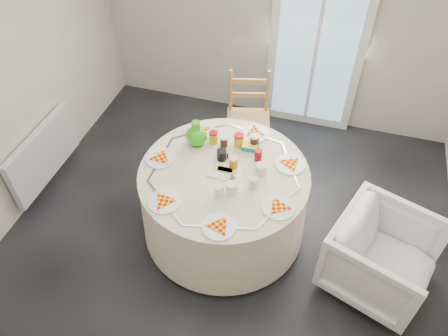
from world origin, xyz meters
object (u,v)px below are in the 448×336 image
(table, at_px, (224,202))
(green_pitcher, at_px, (196,133))
(armchair, at_px, (383,255))
(wooden_chair, at_px, (248,122))
(radiator, at_px, (44,154))

(table, height_order, green_pitcher, green_pitcher)
(table, distance_m, armchair, 1.38)
(armchair, bearing_deg, table, 102.16)
(armchair, bearing_deg, wooden_chair, 69.13)
(wooden_chair, height_order, green_pitcher, green_pitcher)
(green_pitcher, bearing_deg, wooden_chair, 53.22)
(armchair, bearing_deg, green_pitcher, 94.71)
(armchair, xyz_separation_m, green_pitcher, (-1.70, 0.45, 0.48))
(radiator, distance_m, table, 1.87)
(table, distance_m, green_pitcher, 0.65)
(radiator, relative_size, wooden_chair, 1.02)
(radiator, height_order, table, table)
(radiator, height_order, green_pitcher, green_pitcher)
(table, bearing_deg, radiator, 177.85)
(wooden_chair, bearing_deg, radiator, -166.63)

